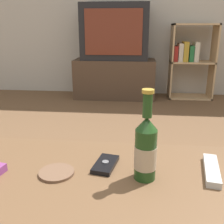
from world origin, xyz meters
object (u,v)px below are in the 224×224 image
Objects in this scene: bookshelf at (190,58)px; beer_bottle at (146,148)px; cell_phone at (105,164)px; tv_stand at (115,79)px; television at (115,32)px; remote_control at (212,170)px.

bookshelf is 2.80m from beer_bottle.
bookshelf is 7.41× the size of cell_phone.
tv_stand is 0.57m from television.
bookshelf is at bearing 91.24° from remote_control.
bookshelf is at bearing 4.49° from tv_stand.
tv_stand is at bearing 90.00° from television.
television is (0.00, -0.00, 0.57)m from tv_stand.
television is 2.68m from remote_control.
bookshelf is 2.71m from remote_control.
remote_control reaches higher than cell_phone.
bookshelf is 3.52× the size of beer_bottle.
television is at bearing 96.98° from beer_bottle.
remote_control is (-0.41, -2.68, -0.05)m from bookshelf.
television is at bearing -90.00° from tv_stand.
television reaches higher than cell_phone.
cell_phone is (0.20, -2.60, -0.37)m from television.
remote_control is at bearing -78.67° from tv_stand.
television is 6.58× the size of cell_phone.
bookshelf reaches higher than cell_phone.
beer_bottle is at bearing -13.95° from cell_phone.
television is at bearing 111.27° from remote_control.
cell_phone is at bearing -85.49° from television.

